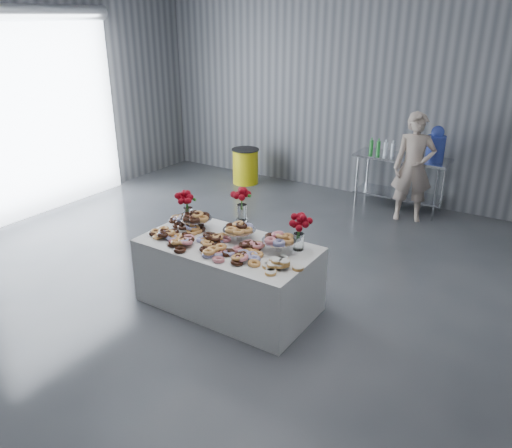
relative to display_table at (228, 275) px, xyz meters
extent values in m
plane|color=#383A40|center=(-0.34, -0.10, -0.38)|extent=(9.00, 9.00, 0.00)
cube|color=slate|center=(-0.34, 4.40, 1.62)|extent=(8.00, 0.04, 4.00)
cube|color=white|center=(-4.28, 0.90, 1.12)|extent=(0.05, 3.00, 3.00)
cylinder|color=silver|center=(-4.24, 0.90, 2.67)|extent=(0.24, 3.00, 0.24)
cube|color=white|center=(0.00, 0.00, 0.00)|extent=(1.91, 1.02, 0.75)
cube|color=silver|center=(0.63, 4.00, 0.51)|extent=(1.50, 0.60, 0.04)
cube|color=silver|center=(0.63, 4.00, -0.12)|extent=(1.40, 0.55, 0.03)
cylinder|color=silver|center=(-0.02, 3.75, 0.05)|extent=(0.04, 0.04, 0.86)
cylinder|color=silver|center=(1.28, 3.75, 0.05)|extent=(0.04, 0.04, 0.86)
cylinder|color=silver|center=(-0.02, 4.25, 0.05)|extent=(0.04, 0.04, 0.86)
cylinder|color=silver|center=(1.28, 4.25, 0.05)|extent=(0.04, 0.04, 0.86)
cylinder|color=silver|center=(-0.55, 0.16, 0.44)|extent=(0.06, 0.06, 0.12)
cylinder|color=silver|center=(-0.55, 0.16, 0.50)|extent=(0.36, 0.36, 0.01)
cylinder|color=silver|center=(0.05, 0.15, 0.44)|extent=(0.06, 0.06, 0.12)
cylinder|color=silver|center=(0.05, 0.15, 0.50)|extent=(0.36, 0.36, 0.01)
cylinder|color=silver|center=(0.55, 0.14, 0.44)|extent=(0.06, 0.06, 0.12)
cylinder|color=silver|center=(0.55, 0.14, 0.50)|extent=(0.36, 0.36, 0.01)
cylinder|color=white|center=(-0.75, 0.26, 0.46)|extent=(0.11, 0.11, 0.18)
cylinder|color=#1E5919|center=(-0.75, 0.26, 0.59)|extent=(0.04, 0.04, 0.18)
cylinder|color=white|center=(0.70, 0.29, 0.46)|extent=(0.11, 0.11, 0.18)
cylinder|color=#1E5919|center=(0.70, 0.29, 0.59)|extent=(0.04, 0.04, 0.18)
cylinder|color=silver|center=(-0.05, 0.35, 0.45)|extent=(0.14, 0.14, 0.15)
cylinder|color=white|center=(-0.05, 0.35, 0.61)|extent=(0.11, 0.11, 0.18)
cylinder|color=#1E5919|center=(-0.05, 0.35, 0.75)|extent=(0.04, 0.04, 0.18)
cylinder|color=blue|center=(1.13, 4.00, 0.73)|extent=(0.28, 0.28, 0.40)
sphere|color=blue|center=(1.13, 4.00, 0.98)|extent=(0.20, 0.20, 0.20)
imported|color=#CC8C93|center=(0.93, 3.63, 0.47)|extent=(0.72, 0.59, 1.70)
cylinder|color=yellow|center=(-2.29, 3.79, -0.05)|extent=(0.48, 0.48, 0.65)
cylinder|color=black|center=(-2.29, 3.79, 0.29)|extent=(0.52, 0.52, 0.02)
camera|label=1|loc=(2.86, -3.92, 2.63)|focal=35.00mm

